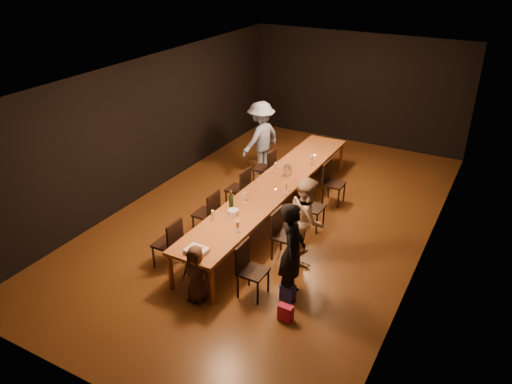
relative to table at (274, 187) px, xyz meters
The scene contains 30 objects.
ground 0.70m from the table, ahead, with size 10.00×10.00×0.00m, color #412210.
room_shell 1.38m from the table, ahead, with size 6.04×10.04×3.02m.
table is the anchor object (origin of this frame).
chair_right_0 2.56m from the table, 70.50° to the right, with size 0.42×0.42×0.93m, color black, non-canonical shape.
chair_right_1 1.49m from the table, 54.69° to the right, with size 0.42×0.42×0.93m, color black, non-canonical shape.
chair_right_2 0.88m from the table, ahead, with size 0.42×0.42×0.93m, color black, non-canonical shape.
chair_right_3 1.49m from the table, 54.69° to the left, with size 0.42×0.42×0.93m, color black, non-canonical shape.
chair_left_0 2.56m from the table, 109.50° to the right, with size 0.42×0.42×0.93m, color black, non-canonical shape.
chair_left_1 1.49m from the table, 125.31° to the right, with size 0.42×0.42×0.93m, color black, non-canonical shape.
chair_left_2 0.88m from the table, behind, with size 0.42×0.42×0.93m, color black, non-canonical shape.
chair_left_3 1.49m from the table, 125.31° to the left, with size 0.42×0.42×0.93m, color black, non-canonical shape.
woman_birthday 2.53m from the table, 56.74° to the right, with size 0.61×0.40×1.67m, color black.
woman_tan 1.53m from the table, 41.09° to the right, with size 0.76×0.59×1.57m, color beige.
man_blue 2.27m from the table, 124.82° to the left, with size 1.15×0.66×1.78m, color #88A2D2.
child 2.94m from the table, 87.53° to the right, with size 0.48×0.31×0.99m, color #442E26.
gift_bag_red 3.17m from the table, 59.77° to the right, with size 0.22×0.12×0.26m, color #DE2154.
gift_bag_blue 2.70m from the table, 58.18° to the right, with size 0.23×0.15×0.28m, color #233497.
birthday_cake 2.75m from the table, 89.34° to the right, with size 0.35×0.28×0.08m.
plate_stack 1.46m from the table, 93.21° to the right, with size 0.20×0.20×0.11m, color white.
champagne_bottle 1.25m from the table, 102.66° to the right, with size 0.08×0.08×0.34m, color black, non-canonical shape.
ice_bucket 0.59m from the table, 87.38° to the left, with size 0.18×0.18×0.19m, color silver.
wineglass_0 1.82m from the table, 99.24° to the right, with size 0.06×0.06×0.21m, color beige, non-canonical shape.
wineglass_1 1.93m from the table, 81.71° to the right, with size 0.06×0.06×0.21m, color beige, non-canonical shape.
wineglass_2 0.95m from the table, 98.69° to the right, with size 0.06×0.06×0.21m, color silver, non-canonical shape.
wineglass_3 0.43m from the table, 28.57° to the right, with size 0.06×0.06×0.21m, color beige, non-canonical shape.
wineglass_4 0.64m from the table, 113.19° to the left, with size 0.06×0.06×0.21m, color silver, non-canonical shape.
wineglass_5 1.33m from the table, 78.87° to the left, with size 0.06×0.06×0.21m, color silver, non-canonical shape.
tealight_near 1.73m from the table, 85.01° to the right, with size 0.05×0.05×0.03m, color #B2B7B2.
tealight_mid 0.27m from the table, 55.43° to the right, with size 0.05×0.05×0.03m, color #B2B7B2.
tealight_far 1.76m from the table, 85.10° to the left, with size 0.05×0.05×0.03m, color #B2B7B2.
Camera 1 is at (3.98, -8.04, 5.16)m, focal length 35.00 mm.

